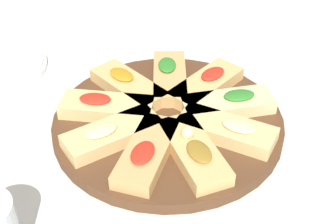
# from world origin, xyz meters

# --- Properties ---
(ground_plane) EXTENTS (3.00, 3.00, 0.00)m
(ground_plane) POSITION_xyz_m (0.00, 0.00, 0.00)
(ground_plane) COLOR silver
(serving_board) EXTENTS (0.40, 0.40, 0.02)m
(serving_board) POSITION_xyz_m (0.00, 0.00, 0.01)
(serving_board) COLOR #51331E
(serving_board) RESTS_ON ground_plane
(focaccia_slice_0) EXTENTS (0.16, 0.07, 0.03)m
(focaccia_slice_0) POSITION_xyz_m (0.11, 0.00, 0.03)
(focaccia_slice_0) COLOR tan
(focaccia_slice_0) RESTS_ON serving_board
(focaccia_slice_1) EXTENTS (0.16, 0.16, 0.03)m
(focaccia_slice_1) POSITION_xyz_m (0.08, 0.08, 0.03)
(focaccia_slice_1) COLOR tan
(focaccia_slice_1) RESTS_ON serving_board
(focaccia_slice_2) EXTENTS (0.08, 0.17, 0.03)m
(focaccia_slice_2) POSITION_xyz_m (0.01, 0.11, 0.03)
(focaccia_slice_2) COLOR #DBB775
(focaccia_slice_2) RESTS_ON serving_board
(focaccia_slice_3) EXTENTS (0.14, 0.17, 0.03)m
(focaccia_slice_3) POSITION_xyz_m (-0.06, 0.09, 0.03)
(focaccia_slice_3) COLOR #DBB775
(focaccia_slice_3) RESTS_ON serving_board
(focaccia_slice_4) EXTENTS (0.17, 0.10, 0.03)m
(focaccia_slice_4) POSITION_xyz_m (-0.10, 0.03, 0.03)
(focaccia_slice_4) COLOR tan
(focaccia_slice_4) RESTS_ON serving_board
(focaccia_slice_5) EXTENTS (0.17, 0.12, 0.04)m
(focaccia_slice_5) POSITION_xyz_m (-0.10, -0.04, 0.03)
(focaccia_slice_5) COLOR tan
(focaccia_slice_5) RESTS_ON serving_board
(focaccia_slice_6) EXTENTS (0.12, 0.17, 0.03)m
(focaccia_slice_6) POSITION_xyz_m (-0.05, -0.10, 0.03)
(focaccia_slice_6) COLOR #DBB775
(focaccia_slice_6) RESTS_ON serving_board
(focaccia_slice_7) EXTENTS (0.10, 0.17, 0.03)m
(focaccia_slice_7) POSITION_xyz_m (0.03, -0.10, 0.03)
(focaccia_slice_7) COLOR #E5C689
(focaccia_slice_7) RESTS_ON serving_board
(focaccia_slice_8) EXTENTS (0.16, 0.15, 0.03)m
(focaccia_slice_8) POSITION_xyz_m (0.08, -0.07, 0.03)
(focaccia_slice_8) COLOR tan
(focaccia_slice_8) RESTS_ON serving_board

